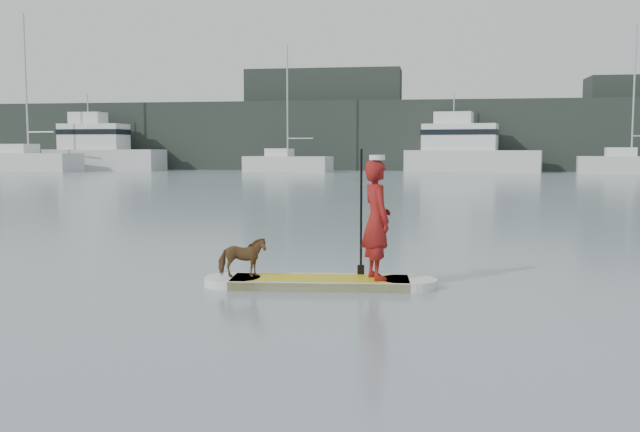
# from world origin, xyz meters

# --- Properties ---
(ground) EXTENTS (140.00, 140.00, 0.00)m
(ground) POSITION_xyz_m (0.00, 0.00, 0.00)
(ground) COLOR slate
(ground) RESTS_ON ground
(paddleboard) EXTENTS (3.29, 1.04, 0.12)m
(paddleboard) POSITION_xyz_m (-1.53, -1.17, 0.06)
(paddleboard) COLOR gold
(paddleboard) RESTS_ON ground
(paddler) EXTENTS (0.61, 0.72, 1.66)m
(paddler) POSITION_xyz_m (-0.74, -1.10, 0.95)
(paddler) COLOR maroon
(paddler) RESTS_ON paddleboard
(white_cap) EXTENTS (0.22, 0.22, 0.07)m
(white_cap) POSITION_xyz_m (-0.74, -1.10, 1.82)
(white_cap) COLOR silver
(white_cap) RESTS_ON paddler
(dog) EXTENTS (0.73, 0.49, 0.57)m
(dog) POSITION_xyz_m (-2.63, -1.28, 0.40)
(dog) COLOR brown
(dog) RESTS_ON paddleboard
(paddle) EXTENTS (0.10, 0.30, 2.00)m
(paddle) POSITION_xyz_m (-0.99, -0.80, 0.80)
(paddle) COLOR black
(paddle) RESTS_ON ground
(sailboat_a) EXTENTS (9.18, 4.22, 12.82)m
(sailboat_a) POSITION_xyz_m (-33.15, 43.51, 0.90)
(sailboat_a) COLOR silver
(sailboat_a) RESTS_ON ground
(sailboat_c) EXTENTS (7.30, 3.38, 10.08)m
(sailboat_c) POSITION_xyz_m (-11.70, 45.52, 0.75)
(sailboat_c) COLOR silver
(sailboat_c) RESTS_ON ground
(sailboat_e) EXTENTS (7.77, 3.42, 10.90)m
(sailboat_e) POSITION_xyz_m (14.39, 44.84, 0.78)
(sailboat_e) COLOR silver
(sailboat_e) RESTS_ON ground
(motor_yacht_a) EXTENTS (11.06, 5.05, 6.39)m
(motor_yacht_a) POSITION_xyz_m (2.66, 48.02, 1.80)
(motor_yacht_a) COLOR silver
(motor_yacht_a) RESTS_ON ground
(motor_yacht_b) EXTENTS (10.12, 3.73, 6.61)m
(motor_yacht_b) POSITION_xyz_m (-28.61, 47.25, 1.86)
(motor_yacht_b) COLOR silver
(motor_yacht_b) RESTS_ON ground
(shore_mass) EXTENTS (90.00, 6.00, 6.00)m
(shore_mass) POSITION_xyz_m (0.00, 53.00, 3.00)
(shore_mass) COLOR black
(shore_mass) RESTS_ON ground
(shore_building_west) EXTENTS (14.00, 4.00, 9.00)m
(shore_building_west) POSITION_xyz_m (-10.00, 54.00, 4.50)
(shore_building_west) COLOR black
(shore_building_west) RESTS_ON ground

